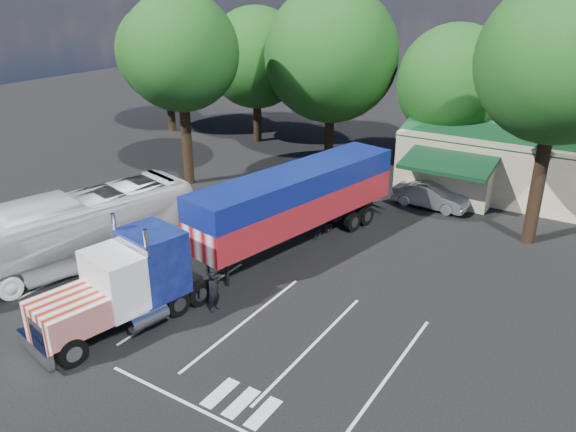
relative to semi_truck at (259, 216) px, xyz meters
The scene contains 12 objects.
ground 2.81m from the semi_truck, 115.64° to the left, with size 120.00×120.00×0.00m, color black.
tree_row_a 29.09m from the semi_truck, 141.88° to the left, with size 9.00×9.00×11.68m.
tree_row_b 23.83m from the semi_truck, 125.54° to the left, with size 8.40×8.40×11.35m.
tree_row_c 19.12m from the semi_truck, 107.78° to the left, with size 10.00×10.00×13.05m.
tree_row_d 19.47m from the semi_truck, 79.66° to the left, with size 8.00×8.00×10.60m.
tree_near_left 14.67m from the semi_truck, 146.93° to the left, with size 7.60×7.60×12.65m.
tree_near_right 16.20m from the semi_truck, 41.68° to the left, with size 8.00×8.00×13.50m.
semi_truck is the anchor object (origin of this frame).
woman 5.13m from the semi_truck, 78.01° to the right, with size 0.67×0.44×1.83m, color black.
bicycle 5.02m from the semi_truck, 74.63° to the left, with size 0.56×1.59×0.84m, color black.
tour_bus 9.27m from the semi_truck, 145.12° to the right, with size 3.00×12.84×3.58m, color white.
silver_sedan 12.75m from the semi_truck, 68.08° to the left, with size 1.62×4.64×1.53m, color #B5B8BD.
Camera 1 is at (15.30, -21.72, 12.97)m, focal length 35.00 mm.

